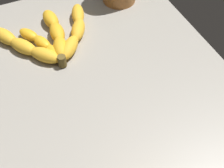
{
  "coord_description": "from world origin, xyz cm",
  "views": [
    {
      "loc": [
        34.08,
        -14.23,
        50.64
      ],
      "look_at": [
        1.97,
        0.02,
        4.47
      ],
      "focal_mm": 43.98,
      "sensor_mm": 36.0,
      "label": 1
    }
  ],
  "objects": [
    {
      "name": "ground_plane",
      "position": [
        0.0,
        0.0,
        -1.7
      ],
      "size": [
        83.09,
        59.87,
        3.4
      ],
      "primitive_type": "cube",
      "color": "gray"
    },
    {
      "name": "banana_bunch",
      "position": [
        -20.2,
        -7.57,
        1.72
      ],
      "size": [
        20.62,
        26.56,
        3.71
      ],
      "color": "gold",
      "rests_on": "ground_plane"
    }
  ]
}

